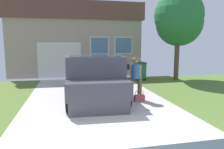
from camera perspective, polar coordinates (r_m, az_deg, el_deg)
pickup_truck at (r=8.32m, az=-4.88°, el=-1.08°), size 2.27×5.52×1.69m
person_with_hat at (r=8.08m, az=6.28°, el=-0.33°), size 0.50×0.44×1.67m
handbag at (r=8.01m, az=7.36°, el=-6.17°), size 0.37×0.21×0.44m
house_with_garage at (r=16.72m, az=-9.93°, el=9.21°), size 8.89×6.34×4.81m
front_yard_tree at (r=13.06m, az=17.40°, el=13.79°), size 3.13×3.37×5.05m
wheeled_trash_bin at (r=12.65m, az=7.46°, el=1.16°), size 0.60×0.72×1.06m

